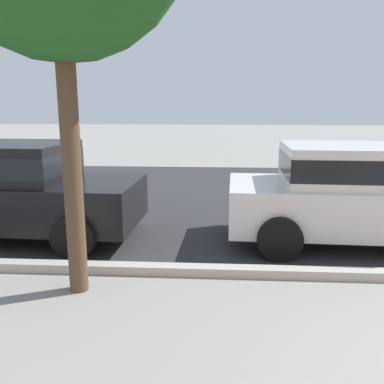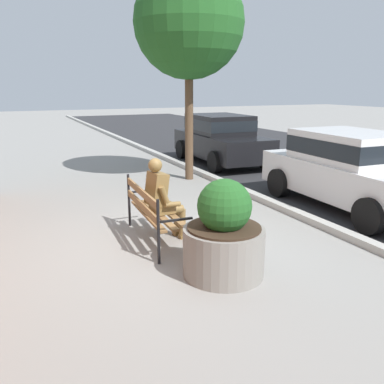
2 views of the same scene
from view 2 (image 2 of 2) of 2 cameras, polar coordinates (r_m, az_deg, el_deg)
The scene contains 8 objects.
ground_plane at distance 6.57m, azimuth -4.33°, elevation -7.34°, with size 80.00×80.00×0.00m, color gray.
curb_stone at distance 7.97m, azimuth 15.62°, elevation -3.43°, with size 60.00×0.20×0.12m, color #B2AFA8.
park_bench at distance 6.55m, azimuth -5.66°, elevation -2.39°, with size 1.82×0.62×0.95m.
bronze_statue_seated at distance 6.54m, azimuth -3.79°, elevation -1.24°, with size 0.61×0.82×1.37m.
concrete_planter at distance 5.39m, azimuth 4.47°, elevation -6.28°, with size 1.08×1.08×1.31m.
street_tree_near_bench at distance 10.96m, azimuth -0.43°, elevation 22.51°, with size 2.77×2.77×5.36m.
parked_car_black at distance 13.37m, azimuth 3.97°, elevation 7.62°, with size 4.16×2.04×1.56m.
parked_car_white at distance 8.94m, azimuth 21.38°, elevation 3.21°, with size 4.16×2.04×1.56m.
Camera 2 is at (5.73, -2.10, 2.44)m, focal length 38.20 mm.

